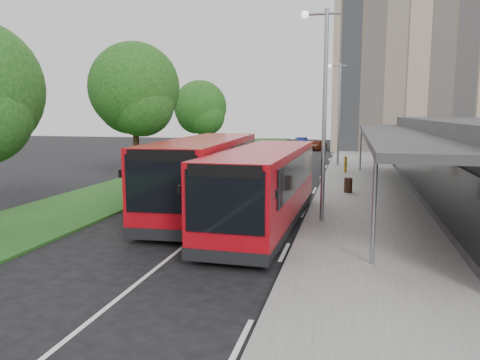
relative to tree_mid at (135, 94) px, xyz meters
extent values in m
plane|color=black|center=(7.01, -9.05, -5.39)|extent=(120.00, 120.00, 0.00)
cube|color=gray|center=(13.01, 10.95, -5.31)|extent=(5.00, 80.00, 0.15)
cube|color=#1B4D18|center=(0.01, 10.95, -5.34)|extent=(5.00, 80.00, 0.10)
cube|color=silver|center=(7.01, 5.95, -5.38)|extent=(0.12, 70.00, 0.01)
cube|color=silver|center=(10.31, -17.05, -5.38)|extent=(0.12, 2.00, 0.01)
cube|color=silver|center=(10.31, -11.05, -5.38)|extent=(0.12, 2.00, 0.01)
cube|color=silver|center=(10.31, -5.05, -5.38)|extent=(0.12, 2.00, 0.01)
cube|color=silver|center=(10.31, 0.95, -5.38)|extent=(0.12, 2.00, 0.01)
cube|color=silver|center=(10.31, 6.95, -5.38)|extent=(0.12, 2.00, 0.01)
cube|color=silver|center=(10.31, 12.95, -5.38)|extent=(0.12, 2.00, 0.01)
cube|color=silver|center=(10.31, 18.95, -5.38)|extent=(0.12, 2.00, 0.01)
cube|color=silver|center=(10.31, 24.95, -5.38)|extent=(0.12, 2.00, 0.01)
cube|color=silver|center=(10.31, 30.95, -5.38)|extent=(0.12, 2.00, 0.01)
cube|color=silver|center=(10.31, 36.95, -5.38)|extent=(0.12, 2.00, 0.01)
cube|color=tan|center=(21.01, 32.95, 3.61)|extent=(22.00, 12.00, 18.00)
cube|color=#2B2B2E|center=(18.01, -1.05, -3.39)|extent=(5.00, 26.00, 4.00)
cube|color=black|center=(15.49, -1.05, -3.79)|extent=(0.06, 24.00, 2.20)
cube|color=#2B2B2E|center=(14.21, -1.05, -2.09)|extent=(2.80, 26.00, 0.25)
cylinder|color=gray|center=(12.91, -12.05, -3.74)|extent=(0.12, 0.12, 3.30)
cylinder|color=gray|center=(12.91, 9.95, -3.74)|extent=(0.12, 0.12, 3.30)
cylinder|color=black|center=(0.01, -0.05, -3.35)|extent=(0.36, 0.36, 4.08)
sphere|color=#124513|center=(0.01, -0.05, 0.36)|extent=(5.19, 5.19, 5.19)
sphere|color=#124513|center=(0.61, -0.45, -0.57)|extent=(3.71, 3.71, 3.71)
sphere|color=#124513|center=(-0.49, 0.45, -0.29)|extent=(4.08, 4.08, 4.08)
cylinder|color=black|center=(0.01, 11.95, -3.68)|extent=(0.36, 0.36, 3.41)
sphere|color=#124513|center=(0.01, 11.95, -0.59)|extent=(4.34, 4.34, 4.34)
sphere|color=#124513|center=(0.61, 11.55, -1.36)|extent=(3.10, 3.10, 3.10)
sphere|color=#124513|center=(-0.49, 12.45, -1.13)|extent=(3.41, 3.41, 3.41)
cylinder|color=gray|center=(11.21, -7.05, -1.24)|extent=(0.16, 0.16, 8.00)
cylinder|color=gray|center=(11.01, -7.05, 2.56)|extent=(1.40, 0.10, 0.10)
sphere|color=silver|center=(10.41, -7.05, 2.56)|extent=(0.28, 0.28, 0.28)
cylinder|color=gray|center=(11.21, 12.95, -1.24)|extent=(0.16, 0.16, 8.00)
cylinder|color=gray|center=(11.01, 12.95, 2.56)|extent=(1.40, 0.10, 0.10)
sphere|color=silver|center=(10.41, 12.95, 2.56)|extent=(0.28, 0.28, 0.28)
cube|color=#A80910|center=(9.08, -7.96, -3.72)|extent=(2.73, 10.52, 2.64)
cube|color=black|center=(9.08, -7.96, -5.01)|extent=(2.75, 10.55, 0.30)
cube|color=black|center=(8.96, -13.22, -3.44)|extent=(2.24, 0.10, 1.75)
cube|color=black|center=(9.20, -2.71, -3.29)|extent=(2.19, 0.10, 1.30)
cube|color=black|center=(7.82, -7.63, -3.25)|extent=(0.26, 8.97, 1.20)
cube|color=black|center=(10.35, -7.69, -3.25)|extent=(0.26, 8.97, 1.20)
cube|color=black|center=(8.96, -13.23, -4.99)|extent=(2.49, 0.14, 0.35)
cube|color=black|center=(8.96, -13.23, -2.60)|extent=(2.09, 0.09, 0.35)
cube|color=black|center=(7.57, -12.96, -3.20)|extent=(0.08, 0.08, 0.25)
cube|color=black|center=(10.36, -13.03, -3.20)|extent=(0.08, 0.08, 0.25)
cylinder|color=black|center=(7.95, -11.33, -4.94)|extent=(0.32, 0.90, 0.90)
cylinder|color=black|center=(10.05, -11.38, -4.94)|extent=(0.32, 0.90, 0.90)
cylinder|color=black|center=(8.11, -4.55, -4.94)|extent=(0.32, 0.90, 0.90)
cylinder|color=black|center=(10.20, -4.60, -4.94)|extent=(0.32, 0.90, 0.90)
cube|color=#A80910|center=(6.09, -5.86, -3.60)|extent=(3.30, 11.37, 2.84)
cube|color=black|center=(6.09, -5.86, -4.98)|extent=(3.32, 11.39, 0.32)
cube|color=black|center=(6.40, -11.49, -3.30)|extent=(2.41, 0.19, 1.87)
cube|color=black|center=(5.77, -0.23, -3.14)|extent=(2.35, 0.18, 1.39)
cube|color=black|center=(4.71, -5.62, -3.09)|extent=(0.59, 9.62, 1.28)
cube|color=black|center=(7.42, -5.46, -3.09)|extent=(0.59, 9.62, 1.28)
cube|color=black|center=(6.40, -11.50, -4.96)|extent=(2.68, 0.23, 0.37)
cube|color=black|center=(6.40, -11.50, -2.39)|extent=(2.25, 0.17, 0.37)
cube|color=black|center=(4.89, -11.34, -3.03)|extent=(0.08, 0.08, 0.27)
cube|color=black|center=(7.89, -11.18, -3.03)|extent=(0.08, 0.08, 0.27)
cylinder|color=black|center=(5.17, -9.56, -4.91)|extent=(0.37, 0.98, 0.96)
cylinder|color=black|center=(7.41, -9.43, -4.91)|extent=(0.37, 0.98, 0.96)
cylinder|color=black|center=(4.76, -2.29, -4.91)|extent=(0.37, 0.98, 0.96)
cylinder|color=black|center=(7.00, -2.16, -4.91)|extent=(0.37, 0.98, 0.96)
cylinder|color=#331D14|center=(12.15, -0.12, -4.85)|extent=(0.46, 0.46, 0.77)
cylinder|color=#FFB60D|center=(11.89, 8.16, -4.67)|extent=(0.23, 0.23, 1.14)
imported|color=#541C0C|center=(8.43, 29.56, -4.79)|extent=(2.32, 3.79, 1.21)
imported|color=navy|center=(6.15, 34.00, -4.78)|extent=(2.28, 3.91, 1.22)
camera|label=1|loc=(12.25, -25.19, -1.03)|focal=35.00mm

